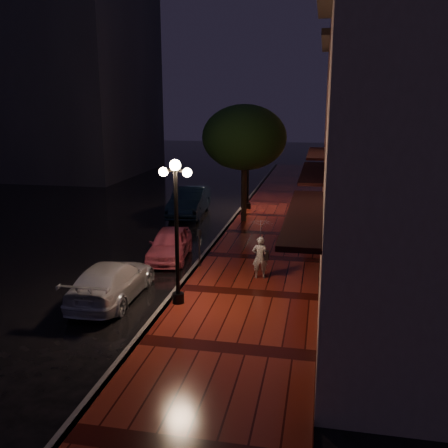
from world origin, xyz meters
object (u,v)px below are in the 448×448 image
Objects in this scene: street_tree at (244,139)px; pink_car at (170,244)px; silver_car at (112,281)px; navy_car at (189,202)px; parking_meter at (199,244)px; streetlamp_near at (176,224)px; woman_with_umbrella at (260,240)px; streetlamp_far at (248,165)px.

street_tree reaches higher than pink_car.
silver_car is at bearing -102.80° from street_tree.
street_tree is at bearing -24.86° from navy_car.
navy_car reaches higher than parking_meter.
navy_car reaches higher than silver_car.
streetlamp_near is 5.24m from pink_car.
navy_car is (-2.93, 12.22, -1.83)m from streetlamp_near.
street_tree is 8.96m from woman_with_umbrella.
pink_car is 7.77m from navy_car.
silver_car is at bearing 175.13° from streetlamp_near.
streetlamp_near is 1.02× the size of silver_car.
pink_car is (-1.92, -6.43, -3.63)m from street_tree.
street_tree reaches higher than navy_car.
street_tree is at bearing -85.09° from streetlamp_far.
streetlamp_far is 3.12× the size of parking_meter.
parking_meter is (-0.20, -10.52, -1.61)m from streetlamp_far.
streetlamp_near reaches higher than navy_car.
streetlamp_far reaches higher than parking_meter.
parking_meter reaches higher than pink_car.
pink_car is 4.40m from silver_car.
streetlamp_near is at bearing 44.06° from woman_with_umbrella.
street_tree reaches higher than woman_with_umbrella.
streetlamp_near reaches higher than parking_meter.
streetlamp_far is 1.02× the size of silver_car.
street_tree is 2.83× the size of woman_with_umbrella.
woman_with_umbrella is (1.87, -8.32, -2.74)m from street_tree.
parking_meter is at bearing -91.09° from streetlamp_far.
woman_with_umbrella reaches higher than silver_car.
navy_car is (-1.27, 7.66, 0.16)m from pink_car.
streetlamp_far is at bearing 27.45° from navy_car.
pink_car is at bearing -98.20° from silver_car.
pink_car is 1.76× the size of woman_with_umbrella.
streetlamp_far reaches higher than pink_car.
streetlamp_near is at bearing -91.35° from street_tree.
pink_car is at bearing -99.98° from streetlamp_far.
parking_meter reaches higher than silver_car.
street_tree is (0.26, 10.99, 1.64)m from streetlamp_near.
woman_with_umbrella is at bearing 51.39° from streetlamp_near.
streetlamp_far is at bearing 111.55° from parking_meter.
streetlamp_near is at bearing -64.07° from parking_meter.
streetlamp_far is at bearing -86.68° from woman_with_umbrella.
navy_car is at bearing 130.01° from parking_meter.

